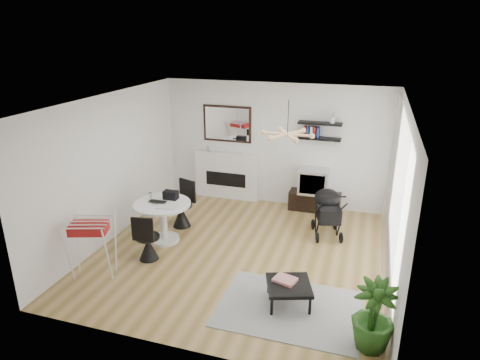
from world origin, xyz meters
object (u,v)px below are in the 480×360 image
(tv_console, at_px, (315,201))
(drying_rack, at_px, (92,247))
(stroller, at_px, (327,214))
(coffee_table, at_px, (289,286))
(potted_plant, at_px, (373,316))
(crt_tv, at_px, (314,181))
(dining_table, at_px, (163,216))
(fireplace, at_px, (227,170))

(tv_console, xyz_separation_m, drying_rack, (-3.00, -3.67, 0.31))
(stroller, distance_m, coffee_table, 2.43)
(stroller, bearing_deg, potted_plant, -89.56)
(crt_tv, bearing_deg, coffee_table, -87.16)
(dining_table, height_order, drying_rack, drying_rack)
(drying_rack, distance_m, coffee_table, 3.14)
(fireplace, bearing_deg, tv_console, -3.50)
(fireplace, xyz_separation_m, stroller, (2.45, -1.20, -0.26))
(dining_table, distance_m, coffee_table, 2.89)
(drying_rack, bearing_deg, stroller, 19.13)
(fireplace, relative_size, potted_plant, 2.30)
(stroller, height_order, potted_plant, stroller)
(fireplace, distance_m, potted_plant, 5.36)
(tv_console, height_order, potted_plant, potted_plant)
(fireplace, relative_size, coffee_table, 2.75)
(drying_rack, bearing_deg, potted_plant, -23.47)
(fireplace, height_order, coffee_table, fireplace)
(potted_plant, bearing_deg, crt_tv, 108.16)
(stroller, xyz_separation_m, potted_plant, (0.90, -2.98, 0.05))
(tv_console, relative_size, dining_table, 1.05)
(coffee_table, bearing_deg, drying_rack, -176.54)
(coffee_table, xyz_separation_m, potted_plant, (1.16, -0.57, 0.17))
(fireplace, relative_size, stroller, 2.19)
(stroller, distance_m, potted_plant, 3.11)
(coffee_table, height_order, potted_plant, potted_plant)
(drying_rack, distance_m, stroller, 4.27)
(tv_console, height_order, coffee_table, tv_console)
(fireplace, xyz_separation_m, tv_console, (2.07, -0.13, -0.48))
(drying_rack, xyz_separation_m, potted_plant, (4.28, -0.38, -0.04))
(crt_tv, relative_size, drying_rack, 0.63)
(fireplace, bearing_deg, crt_tv, -3.67)
(crt_tv, xyz_separation_m, potted_plant, (1.33, -4.05, -0.21))
(tv_console, bearing_deg, drying_rack, -129.24)
(tv_console, bearing_deg, crt_tv, -175.84)
(potted_plant, bearing_deg, tv_console, 107.57)
(fireplace, height_order, crt_tv, fireplace)
(crt_tv, bearing_deg, tv_console, 4.16)
(coffee_table, relative_size, potted_plant, 0.84)
(tv_console, relative_size, drying_rack, 1.13)
(crt_tv, xyz_separation_m, coffee_table, (0.17, -3.48, -0.39))
(tv_console, distance_m, potted_plant, 4.26)
(drying_rack, distance_m, potted_plant, 4.30)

